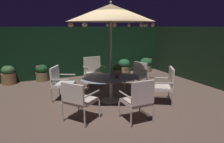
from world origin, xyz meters
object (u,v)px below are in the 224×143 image
at_px(centerpiece_planter, 117,70).
at_px(patio_chair_northeast, 139,99).
at_px(patio_chair_south, 93,70).
at_px(potted_plant_left_near, 146,64).
at_px(patio_chair_southwest, 60,81).
at_px(potted_plant_front_corner, 124,66).
at_px(patio_chair_east, 165,84).
at_px(patio_umbrella, 111,13).
at_px(patio_chair_north, 78,98).
at_px(potted_plant_back_left, 8,75).
at_px(potted_plant_right_far, 89,70).
at_px(patio_dining_table, 111,82).
at_px(potted_plant_left_far, 42,73).
at_px(patio_chair_southeast, 138,74).

height_order(centerpiece_planter, patio_chair_northeast, centerpiece_planter).
bearing_deg(patio_chair_south, potted_plant_left_near, 25.42).
xyz_separation_m(patio_chair_southwest, potted_plant_front_corner, (3.27, 2.34, -0.22)).
bearing_deg(patio_chair_east, patio_chair_south, 120.20).
distance_m(patio_umbrella, patio_chair_south, 2.35).
bearing_deg(patio_chair_south, patio_chair_north, -116.11).
height_order(patio_chair_north, patio_chair_south, patio_chair_south).
xyz_separation_m(centerpiece_planter, patio_chair_north, (-1.33, -0.80, -0.37)).
relative_size(potted_plant_back_left, potted_plant_right_far, 1.09).
relative_size(centerpiece_planter, potted_plant_front_corner, 0.60).
distance_m(potted_plant_right_far, potted_plant_front_corner, 1.71).
height_order(potted_plant_back_left, potted_plant_right_far, potted_plant_back_left).
relative_size(patio_dining_table, patio_umbrella, 0.63).
distance_m(potted_plant_back_left, potted_plant_left_near, 5.84).
height_order(patio_umbrella, patio_chair_south, patio_umbrella).
distance_m(centerpiece_planter, potted_plant_front_corner, 3.71).
height_order(patio_chair_northeast, potted_plant_back_left, patio_chair_northeast).
distance_m(patio_chair_east, potted_plant_right_far, 3.84).
xyz_separation_m(patio_chair_east, potted_plant_left_far, (-2.86, 3.88, -0.24)).
xyz_separation_m(patio_chair_south, potted_plant_right_far, (0.31, 1.48, -0.29)).
relative_size(patio_dining_table, centerpiece_planter, 4.51).
distance_m(potted_plant_left_near, potted_plant_front_corner, 1.10).
relative_size(potted_plant_left_near, potted_plant_front_corner, 1.02).
bearing_deg(patio_umbrella, potted_plant_front_corner, 57.10).
relative_size(patio_dining_table, potted_plant_front_corner, 2.71).
relative_size(patio_chair_southeast, potted_plant_right_far, 1.43).
relative_size(patio_chair_northeast, potted_plant_left_near, 1.55).
height_order(patio_dining_table, patio_chair_north, patio_chair_north).
bearing_deg(potted_plant_back_left, patio_chair_north, -68.61).
xyz_separation_m(patio_dining_table, potted_plant_front_corner, (1.99, 3.08, -0.23)).
distance_m(patio_chair_northeast, patio_chair_east, 1.46).
distance_m(patio_chair_east, patio_chair_southwest, 2.96).
xyz_separation_m(patio_dining_table, patio_chair_south, (-0.01, 1.48, 0.04)).
bearing_deg(patio_dining_table, patio_umbrella, -168.80).
distance_m(patio_chair_south, potted_plant_left_far, 2.30).
distance_m(patio_umbrella, centerpiece_planter, 1.53).
xyz_separation_m(patio_chair_east, patio_chair_south, (-1.30, 2.23, 0.04)).
bearing_deg(potted_plant_left_near, patio_chair_south, -154.58).
bearing_deg(potted_plant_left_near, patio_chair_north, -137.96).
bearing_deg(patio_chair_north, patio_chair_south, 63.89).
distance_m(patio_chair_north, potted_plant_left_near, 5.73).
relative_size(centerpiece_planter, patio_chair_southeast, 0.42).
relative_size(patio_chair_north, patio_chair_south, 0.87).
xyz_separation_m(patio_chair_southeast, patio_chair_south, (-1.30, 0.78, 0.08)).
relative_size(potted_plant_back_left, potted_plant_left_far, 1.08).
distance_m(patio_umbrella, patio_chair_southeast, 2.40).
xyz_separation_m(patio_chair_south, patio_chair_southwest, (-1.26, -0.74, -0.05)).
xyz_separation_m(centerpiece_planter, patio_chair_south, (-0.17, 1.57, -0.31)).
relative_size(patio_chair_southwest, potted_plant_front_corner, 1.52).
bearing_deg(potted_plant_left_far, patio_chair_southeast, -40.41).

